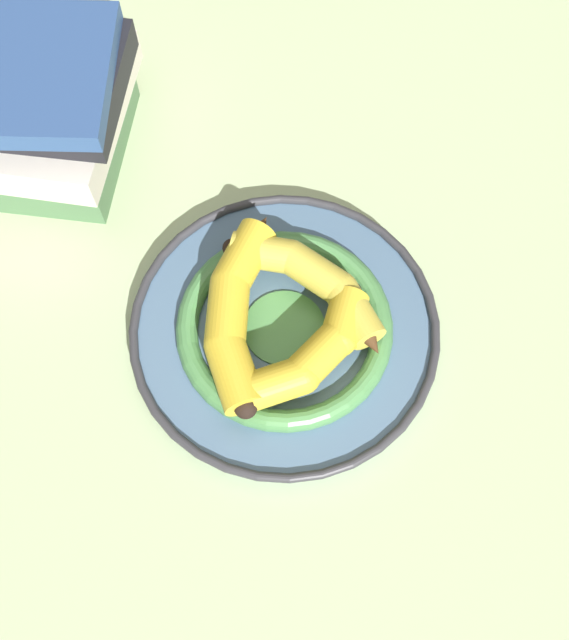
{
  "coord_description": "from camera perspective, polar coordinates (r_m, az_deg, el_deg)",
  "views": [
    {
      "loc": [
        0.29,
        0.01,
        0.69
      ],
      "look_at": [
        0.01,
        -0.04,
        0.04
      ],
      "focal_mm": 42.0,
      "sensor_mm": 36.0,
      "label": 1
    }
  ],
  "objects": [
    {
      "name": "banana_a",
      "position": [
        0.69,
        2.12,
        -2.62
      ],
      "size": [
        0.15,
        0.12,
        0.04
      ],
      "rotation": [
        0.0,
        0.0,
        2.55
      ],
      "color": "gold",
      "rests_on": "decorative_bowl"
    },
    {
      "name": "book_stack",
      "position": [
        0.85,
        -17.49,
        15.41
      ],
      "size": [
        0.21,
        0.18,
        0.14
      ],
      "rotation": [
        0.0,
        0.0,
        3.2
      ],
      "color": "#4C754C",
      "rests_on": "ground_plane"
    },
    {
      "name": "banana_c",
      "position": [
        0.71,
        -3.76,
        0.8
      ],
      "size": [
        0.21,
        0.07,
        0.04
      ],
      "rotation": [
        0.0,
        0.0,
        6.4
      ],
      "color": "gold",
      "rests_on": "decorative_bowl"
    },
    {
      "name": "banana_b",
      "position": [
        0.72,
        2.22,
        3.0
      ],
      "size": [
        0.11,
        0.18,
        0.03
      ],
      "rotation": [
        0.0,
        0.0,
        4.24
      ],
      "color": "gold",
      "rests_on": "decorative_bowl"
    },
    {
      "name": "ground_plane",
      "position": [
        0.75,
        2.93,
        -1.22
      ],
      "size": [
        2.8,
        2.8,
        0.0
      ],
      "primitive_type": "plane",
      "color": "#B2C693"
    },
    {
      "name": "decorative_bowl",
      "position": [
        0.74,
        -0.0,
        -0.7
      ],
      "size": [
        0.31,
        0.31,
        0.03
      ],
      "color": "slate",
      "rests_on": "ground_plane"
    }
  ]
}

